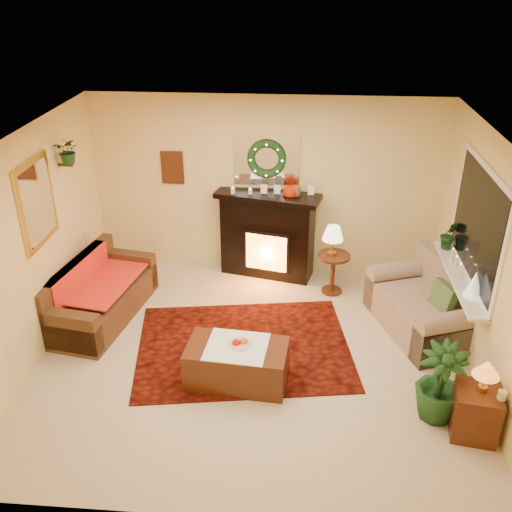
# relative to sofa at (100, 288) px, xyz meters

# --- Properties ---
(floor) EXTENTS (5.00, 5.00, 0.00)m
(floor) POSITION_rel_sofa_xyz_m (2.04, -0.69, -0.43)
(floor) COLOR beige
(floor) RESTS_ON ground
(ceiling) EXTENTS (5.00, 5.00, 0.00)m
(ceiling) POSITION_rel_sofa_xyz_m (2.04, -0.69, 2.17)
(ceiling) COLOR white
(ceiling) RESTS_ON ground
(wall_back) EXTENTS (5.00, 5.00, 0.00)m
(wall_back) POSITION_rel_sofa_xyz_m (2.04, 1.56, 0.87)
(wall_back) COLOR #EFD88C
(wall_back) RESTS_ON ground
(wall_front) EXTENTS (5.00, 5.00, 0.00)m
(wall_front) POSITION_rel_sofa_xyz_m (2.04, -2.94, 0.87)
(wall_front) COLOR #EFD88C
(wall_front) RESTS_ON ground
(wall_left) EXTENTS (4.50, 4.50, 0.00)m
(wall_left) POSITION_rel_sofa_xyz_m (-0.46, -0.69, 0.87)
(wall_left) COLOR #EFD88C
(wall_left) RESTS_ON ground
(wall_right) EXTENTS (4.50, 4.50, 0.00)m
(wall_right) POSITION_rel_sofa_xyz_m (4.54, -0.69, 0.87)
(wall_right) COLOR #EFD88C
(wall_right) RESTS_ON ground
(area_rug) EXTENTS (2.80, 2.28, 0.01)m
(area_rug) POSITION_rel_sofa_xyz_m (1.91, -0.53, -0.42)
(area_rug) COLOR #3C110D
(area_rug) RESTS_ON floor
(sofa) EXTENTS (1.08, 1.89, 0.76)m
(sofa) POSITION_rel_sofa_xyz_m (0.00, 0.00, 0.00)
(sofa) COLOR brown
(sofa) RESTS_ON floor
(red_throw) EXTENTS (0.81, 1.32, 0.02)m
(red_throw) POSITION_rel_sofa_xyz_m (-0.03, 0.14, 0.02)
(red_throw) COLOR #C74B27
(red_throw) RESTS_ON sofa
(fireplace) EXTENTS (1.37, 0.71, 1.20)m
(fireplace) POSITION_rel_sofa_xyz_m (2.07, 1.35, 0.12)
(fireplace) COLOR black
(fireplace) RESTS_ON floor
(poinsettia) EXTENTS (0.22, 0.22, 0.22)m
(poinsettia) POSITION_rel_sofa_xyz_m (2.39, 1.33, 0.87)
(poinsettia) COLOR #A71D03
(poinsettia) RESTS_ON fireplace
(mantel_candle_a) EXTENTS (0.06, 0.06, 0.19)m
(mantel_candle_a) POSITION_rel_sofa_xyz_m (1.58, 1.31, 0.83)
(mantel_candle_a) COLOR white
(mantel_candle_a) RESTS_ON fireplace
(mantel_candle_b) EXTENTS (0.06, 0.06, 0.17)m
(mantel_candle_b) POSITION_rel_sofa_xyz_m (1.83, 1.31, 0.83)
(mantel_candle_b) COLOR beige
(mantel_candle_b) RESTS_ON fireplace
(mantel_mirror) EXTENTS (0.92, 0.02, 0.72)m
(mantel_mirror) POSITION_rel_sofa_xyz_m (2.04, 1.54, 1.27)
(mantel_mirror) COLOR white
(mantel_mirror) RESTS_ON wall_back
(wreath) EXTENTS (0.55, 0.11, 0.55)m
(wreath) POSITION_rel_sofa_xyz_m (2.04, 1.50, 1.29)
(wreath) COLOR #194719
(wreath) RESTS_ON wall_back
(wall_art) EXTENTS (0.32, 0.03, 0.48)m
(wall_art) POSITION_rel_sofa_xyz_m (0.69, 1.54, 1.12)
(wall_art) COLOR #381E11
(wall_art) RESTS_ON wall_back
(gold_mirror) EXTENTS (0.03, 0.84, 1.00)m
(gold_mirror) POSITION_rel_sofa_xyz_m (-0.44, -0.39, 1.32)
(gold_mirror) COLOR gold
(gold_mirror) RESTS_ON wall_left
(hanging_plant) EXTENTS (0.33, 0.28, 0.36)m
(hanging_plant) POSITION_rel_sofa_xyz_m (-0.30, 0.36, 1.54)
(hanging_plant) COLOR #194719
(hanging_plant) RESTS_ON wall_left
(loveseat) EXTENTS (1.34, 1.71, 0.87)m
(loveseat) POSITION_rel_sofa_xyz_m (4.10, 0.02, -0.01)
(loveseat) COLOR gray
(loveseat) RESTS_ON floor
(window_frame) EXTENTS (0.03, 1.86, 1.36)m
(window_frame) POSITION_rel_sofa_xyz_m (4.53, -0.14, 1.12)
(window_frame) COLOR white
(window_frame) RESTS_ON wall_right
(window_glass) EXTENTS (0.02, 1.70, 1.22)m
(window_glass) POSITION_rel_sofa_xyz_m (4.51, -0.14, 1.12)
(window_glass) COLOR black
(window_glass) RESTS_ON wall_right
(window_sill) EXTENTS (0.22, 1.86, 0.04)m
(window_sill) POSITION_rel_sofa_xyz_m (4.42, -0.14, 0.44)
(window_sill) COLOR white
(window_sill) RESTS_ON wall_right
(mini_tree) EXTENTS (0.20, 0.20, 0.30)m
(mini_tree) POSITION_rel_sofa_xyz_m (4.45, -0.60, 0.61)
(mini_tree) COLOR white
(mini_tree) RESTS_ON window_sill
(sill_plant) EXTENTS (0.28, 0.23, 0.52)m
(sill_plant) POSITION_rel_sofa_xyz_m (4.43, 0.57, 0.65)
(sill_plant) COLOR #2B6527
(sill_plant) RESTS_ON window_sill
(side_table_round) EXTENTS (0.56, 0.56, 0.59)m
(side_table_round) POSITION_rel_sofa_xyz_m (3.02, 0.87, -0.10)
(side_table_round) COLOR #412D1B
(side_table_round) RESTS_ON floor
(lamp_cream) EXTENTS (0.29, 0.29, 0.44)m
(lamp_cream) POSITION_rel_sofa_xyz_m (2.99, 0.85, 0.45)
(lamp_cream) COLOR #FFE7BF
(lamp_cream) RESTS_ON side_table_round
(end_table_square) EXTENTS (0.49, 0.49, 0.52)m
(end_table_square) POSITION_rel_sofa_xyz_m (4.30, -1.76, -0.16)
(end_table_square) COLOR black
(end_table_square) RESTS_ON floor
(lamp_tiffany) EXTENTS (0.26, 0.26, 0.37)m
(lamp_tiffany) POSITION_rel_sofa_xyz_m (4.32, -1.75, 0.31)
(lamp_tiffany) COLOR #FF9D2D
(lamp_tiffany) RESTS_ON end_table_square
(coffee_table) EXTENTS (1.14, 0.70, 0.46)m
(coffee_table) POSITION_rel_sofa_xyz_m (1.90, -1.16, -0.22)
(coffee_table) COLOR #3A2212
(coffee_table) RESTS_ON floor
(fruit_bowl) EXTENTS (0.26, 0.26, 0.06)m
(fruit_bowl) POSITION_rel_sofa_xyz_m (1.93, -1.13, 0.02)
(fruit_bowl) COLOR beige
(fruit_bowl) RESTS_ON coffee_table
(floor_palm) EXTENTS (1.78, 1.78, 2.58)m
(floor_palm) POSITION_rel_sofa_xyz_m (3.98, -1.54, 0.02)
(floor_palm) COLOR #225923
(floor_palm) RESTS_ON floor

